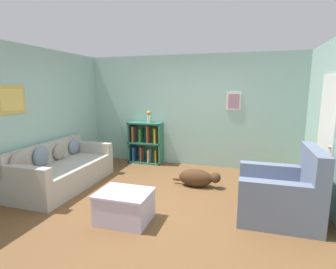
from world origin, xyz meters
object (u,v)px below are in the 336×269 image
(coffee_table, at_px, (124,205))
(dog, at_px, (198,178))
(couch, at_px, (61,170))
(recliner_chair, at_px, (282,194))
(vase, at_px, (149,116))
(bookshelf, at_px, (145,143))

(coffee_table, distance_m, dog, 1.74)
(couch, height_order, coffee_table, couch)
(couch, distance_m, dog, 2.58)
(couch, height_order, dog, couch)
(couch, bearing_deg, coffee_table, -26.64)
(recliner_chair, distance_m, coffee_table, 2.25)
(dog, height_order, vase, vase)
(couch, xyz_separation_m, dog, (2.48, 0.70, -0.14))
(recliner_chair, bearing_deg, bookshelf, 144.51)
(recliner_chair, bearing_deg, coffee_table, -160.76)
(dog, xyz_separation_m, vase, (-1.43, 1.21, 1.00))
(coffee_table, bearing_deg, couch, 153.36)
(bookshelf, xyz_separation_m, coffee_table, (0.78, -2.81, -0.27))
(bookshelf, height_order, coffee_table, bookshelf)
(recliner_chair, height_order, dog, recliner_chair)
(couch, bearing_deg, dog, 15.84)
(recliner_chair, height_order, coffee_table, recliner_chair)
(couch, bearing_deg, recliner_chair, -1.92)
(bookshelf, relative_size, vase, 3.54)
(coffee_table, xyz_separation_m, vase, (-0.68, 2.79, 0.95))
(bookshelf, bearing_deg, recliner_chair, -35.49)
(couch, distance_m, vase, 2.35)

